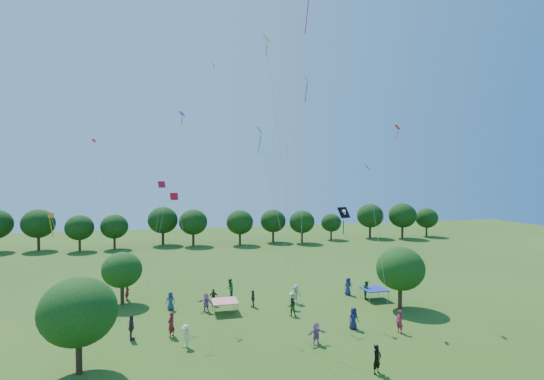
{
  "coord_description": "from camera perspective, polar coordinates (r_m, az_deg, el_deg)",
  "views": [
    {
      "loc": [
        -8.26,
        -18.91,
        12.18
      ],
      "look_at": [
        0.0,
        14.0,
        11.0
      ],
      "focal_mm": 28.0,
      "sensor_mm": 36.0,
      "label": 1
    }
  ],
  "objects": [
    {
      "name": "near_tree_west",
      "position": [
        29.4,
        -24.61,
        -14.65
      ],
      "size": [
        4.65,
        4.65,
        5.96
      ],
      "color": "#422B19",
      "rests_on": "ground"
    },
    {
      "name": "near_tree_north",
      "position": [
        43.05,
        -19.53,
        -10.09
      ],
      "size": [
        3.72,
        3.72,
        4.94
      ],
      "color": "#422B19",
      "rests_on": "ground"
    },
    {
      "name": "near_tree_east",
      "position": [
        41.01,
        16.87,
        -10.09
      ],
      "size": [
        4.38,
        4.38,
        5.63
      ],
      "color": "#422B19",
      "rests_on": "ground"
    },
    {
      "name": "treeline",
      "position": [
        75.06,
        -9.04,
        -4.22
      ],
      "size": [
        88.01,
        8.77,
        6.77
      ],
      "color": "#422B19",
      "rests_on": "ground"
    },
    {
      "name": "tent_red_stripe",
      "position": [
        38.96,
        -6.38,
        -14.64
      ],
      "size": [
        2.2,
        2.2,
        1.1
      ],
      "color": "red",
      "rests_on": "ground"
    },
    {
      "name": "tent_blue",
      "position": [
        43.72,
        13.57,
        -12.83
      ],
      "size": [
        2.2,
        2.2,
        1.1
      ],
      "color": "#1A2FAE",
      "rests_on": "ground"
    },
    {
      "name": "man_in_black",
      "position": [
        28.69,
        13.94,
        -21.22
      ],
      "size": [
        0.8,
        0.69,
        1.8
      ],
      "primitive_type": "imported",
      "rotation": [
        0.0,
        0.0,
        0.48
      ],
      "color": "black",
      "rests_on": "ground"
    },
    {
      "name": "crowd_person_0",
      "position": [
        40.65,
        -13.48,
        -14.29
      ],
      "size": [
        0.89,
        0.6,
        1.65
      ],
      "primitive_type": "imported",
      "rotation": [
        0.0,
        0.0,
        6.07
      ],
      "color": "navy",
      "rests_on": "ground"
    },
    {
      "name": "crowd_person_1",
      "position": [
        34.34,
        -13.4,
        -17.17
      ],
      "size": [
        0.78,
        0.83,
        1.89
      ],
      "primitive_type": "imported",
      "rotation": [
        0.0,
        0.0,
        4.07
      ],
      "color": "maroon",
      "rests_on": "ground"
    },
    {
      "name": "crowd_person_2",
      "position": [
        43.85,
        12.63,
        -12.97
      ],
      "size": [
        0.8,
        1.0,
        1.79
      ],
      "primitive_type": "imported",
      "rotation": [
        0.0,
        0.0,
        1.14
      ],
      "color": "#285223",
      "rests_on": "ground"
    },
    {
      "name": "crowd_person_3",
      "position": [
        32.28,
        -11.53,
        -18.68
      ],
      "size": [
        1.01,
        1.13,
        1.61
      ],
      "primitive_type": "imported",
      "rotation": [
        0.0,
        0.0,
        5.35
      ],
      "color": "beige",
      "rests_on": "ground"
    },
    {
      "name": "crowd_person_4",
      "position": [
        40.42,
        -2.59,
        -14.38
      ],
      "size": [
        0.44,
        0.93,
        1.57
      ],
      "primitive_type": "imported",
      "rotation": [
        0.0,
        0.0,
        4.68
      ],
      "color": "#3A352F",
      "rests_on": "ground"
    },
    {
      "name": "crowd_person_5",
      "position": [
        43.99,
        -25.1,
        -13.02
      ],
      "size": [
        1.77,
        0.74,
        1.85
      ],
      "primitive_type": "imported",
      "rotation": [
        0.0,
        0.0,
        6.35
      ],
      "color": "#AE658D",
      "rests_on": "ground"
    },
    {
      "name": "crowd_person_6",
      "position": [
        44.84,
        10.19,
        -12.62
      ],
      "size": [
        0.94,
        0.59,
        1.79
      ],
      "primitive_type": "imported",
      "rotation": [
        0.0,
        0.0,
        0.14
      ],
      "color": "navy",
      "rests_on": "ground"
    },
    {
      "name": "crowd_person_7",
      "position": [
        35.6,
        16.8,
        -16.6
      ],
      "size": [
        0.61,
        0.76,
        1.76
      ],
      "primitive_type": "imported",
      "rotation": [
        0.0,
        0.0,
        5.03
      ],
      "color": "maroon",
      "rests_on": "ground"
    },
    {
      "name": "crowd_person_8",
      "position": [
        43.69,
        -5.69,
        -12.96
      ],
      "size": [
        0.74,
        1.0,
        1.82
      ],
      "primitive_type": "imported",
      "rotation": [
        0.0,
        0.0,
        4.4
      ],
      "color": "#275B2C",
      "rests_on": "ground"
    },
    {
      "name": "crowd_person_9",
      "position": [
        41.47,
        3.21,
        -13.8
      ],
      "size": [
        1.26,
        0.81,
        1.79
      ],
      "primitive_type": "imported",
      "rotation": [
        0.0,
        0.0,
        0.27
      ],
      "color": "#A59984",
      "rests_on": "ground"
    },
    {
      "name": "crowd_person_10",
      "position": [
        34.5,
        -18.39,
        -17.13
      ],
      "size": [
        0.57,
        1.13,
        1.88
      ],
      "primitive_type": "imported",
      "rotation": [
        0.0,
        0.0,
        1.51
      ],
      "color": "#3F3932",
      "rests_on": "ground"
    },
    {
      "name": "crowd_person_11",
      "position": [
        32.35,
        5.98,
        -18.63
      ],
      "size": [
        1.53,
        0.7,
        1.58
      ],
      "primitive_type": "imported",
      "rotation": [
        0.0,
        0.0,
        6.4
      ],
      "color": "#A35FA2",
      "rests_on": "ground"
    },
    {
      "name": "crowd_person_12",
      "position": [
        35.6,
        10.9,
        -16.57
      ],
      "size": [
        0.92,
        0.59,
        1.73
      ],
      "primitive_type": "imported",
      "rotation": [
        0.0,
        0.0,
        0.16
      ],
      "color": "#1A1D4C",
      "rests_on": "ground"
    },
    {
      "name": "crowd_person_13",
      "position": [
        44.7,
        -18.88,
        -12.79
      ],
      "size": [
        0.45,
        0.66,
        1.71
      ],
      "primitive_type": "imported",
      "rotation": [
        0.0,
        0.0,
        1.51
      ],
      "color": "maroon",
      "rests_on": "ground"
    },
    {
      "name": "crowd_person_14",
      "position": [
        38.1,
        2.68,
        -15.39
      ],
      "size": [
        0.85,
        0.55,
        1.6
      ],
      "primitive_type": "imported",
      "rotation": [
        0.0,
        0.0,
        2.99
      ],
      "color": "#244E21",
      "rests_on": "ground"
    },
    {
      "name": "crowd_person_15",
      "position": [
        39.84,
        2.76,
        -14.62
      ],
      "size": [
        0.78,
        1.13,
        1.59
      ],
      "primitive_type": "imported",
      "rotation": [
        0.0,
        0.0,
        1.91
      ],
      "color": "beige",
      "rests_on": "ground"
    },
    {
      "name": "crowd_person_16",
      "position": [
        41.23,
        -7.86,
        -14.08
      ],
      "size": [
        0.95,
        0.51,
        1.55
      ],
      "primitive_type": "imported",
      "rotation": [
        0.0,
        0.0,
        3.03
      ],
      "color": "#382E2D",
      "rests_on": "ground"
    },
    {
      "name": "crowd_person_17",
      "position": [
        39.5,
        -8.88,
        -14.72
      ],
      "size": [
        1.62,
        1.34,
        1.68
      ],
      "primitive_type": "imported",
      "rotation": [
        0.0,
        0.0,
        5.7
      ],
      "color": "#9E5C92",
      "rests_on": "ground"
    },
    {
      "name": "pirate_kite",
      "position": [
        36.48,
        9.56,
        -3.21
      ],
      "size": [
        3.88,
        0.9,
        8.16
      ],
      "color": "black"
    },
    {
      "name": "red_high_kite",
      "position": [
        35.69,
        2.81,
        17.51
      ],
      "size": [
        6.5,
        0.83,
        26.09
      ],
      "color": "red"
    },
    {
      "name": "small_kite_0",
      "position": [
        34.17,
        -12.39,
        -3.16
      ],
      "size": [
        2.87,
        2.76,
        9.49
      ],
      "color": "red"
    },
    {
      "name": "small_kite_1",
      "position": [
        41.95,
        15.81,
        3.78
      ],
      "size": [
        1.23,
        3.53,
        15.59
      ],
      "color": "red"
    },
    {
      "name": "small_kite_2",
      "position": [
        32.41,
        -26.62,
        -6.25
      ],
      "size": [
        3.07,
        0.75,
        8.32
      ],
      "color": "orange"
    },
    {
      "name": "small_kite_3",
      "position": [
        31.26,
        -0.71,
        3.19
      ],
      "size": [
        3.15,
        1.27,
        14.43
      ],
      "color": "#2C951B"
    },
    {
      "name": "small_kite_4",
      "position": [
        40.83,
        -7.33,
        6.42
      ],
      "size": [
        1.19,
        0.51,
        21.47
      ],
      "color": "blue"
    },
    {
      "name": "small_kite_5",
      "position": [
        40.35,
        -12.89,
        5.22
      ],
      "size": [
        3.6,
        2.78,
        16.89
      ],
      "color": "purple"
    },
    {
      "name": "small_kite_6",
      "position": [
        38.83,
        1.99,
        2.9
      ],
      "size": [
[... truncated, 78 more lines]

